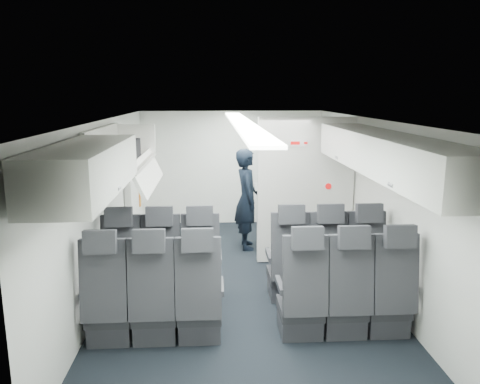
{
  "coord_description": "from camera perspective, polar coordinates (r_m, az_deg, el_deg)",
  "views": [
    {
      "loc": [
        -0.37,
        -5.81,
        2.46
      ],
      "look_at": [
        0.0,
        0.4,
        1.15
      ],
      "focal_mm": 35.0,
      "sensor_mm": 36.0,
      "label": 1
    }
  ],
  "objects": [
    {
      "name": "cabin_shell",
      "position": [
        5.98,
        0.23,
        -1.03
      ],
      "size": [
        3.41,
        6.01,
        2.16
      ],
      "color": "black",
      "rests_on": "ground"
    },
    {
      "name": "seat_row_front",
      "position": [
        5.68,
        0.57,
        -9.34
      ],
      "size": [
        3.33,
        0.56,
        1.24
      ],
      "color": "#27262A",
      "rests_on": "cabin_shell"
    },
    {
      "name": "seat_row_mid",
      "position": [
        4.85,
        1.34,
        -13.18
      ],
      "size": [
        3.33,
        0.56,
        1.24
      ],
      "color": "#27262A",
      "rests_on": "cabin_shell"
    },
    {
      "name": "overhead_bin_left_rear",
      "position": [
        3.99,
        -18.3,
        2.66
      ],
      "size": [
        0.53,
        1.8,
        0.4
      ],
      "color": "white",
      "rests_on": "cabin_shell"
    },
    {
      "name": "overhead_bin_left_front_open",
      "position": [
        5.71,
        -14.24,
        4.25
      ],
      "size": [
        0.64,
        1.7,
        0.72
      ],
      "color": "#9E9E93",
      "rests_on": "cabin_shell"
    },
    {
      "name": "overhead_bin_right_rear",
      "position": [
        4.25,
        21.3,
        2.97
      ],
      "size": [
        0.53,
        1.8,
        0.4
      ],
      "color": "white",
      "rests_on": "cabin_shell"
    },
    {
      "name": "overhead_bin_right_front",
      "position": [
        5.87,
        14.23,
        5.66
      ],
      "size": [
        0.53,
        1.7,
        0.4
      ],
      "color": "white",
      "rests_on": "cabin_shell"
    },
    {
      "name": "bulkhead_partition",
      "position": [
        6.89,
        7.96,
        0.18
      ],
      "size": [
        1.4,
        0.15,
        2.13
      ],
      "color": "silver",
      "rests_on": "cabin_shell"
    },
    {
      "name": "galley_unit",
      "position": [
        8.77,
        5.3,
        1.91
      ],
      "size": [
        0.85,
        0.52,
        1.9
      ],
      "color": "#939399",
      "rests_on": "cabin_shell"
    },
    {
      "name": "boarding_door",
      "position": [
        7.62,
        -12.93,
        0.19
      ],
      "size": [
        0.12,
        1.27,
        1.86
      ],
      "color": "silver",
      "rests_on": "cabin_shell"
    },
    {
      "name": "flight_attendant",
      "position": [
        7.49,
        0.84,
        -0.86
      ],
      "size": [
        0.43,
        0.61,
        1.62
      ],
      "primitive_type": "imported",
      "rotation": [
        0.0,
        0.0,
        1.64
      ],
      "color": "black",
      "rests_on": "ground"
    },
    {
      "name": "carry_on_bag",
      "position": [
        5.7,
        -14.29,
        5.07
      ],
      "size": [
        0.42,
        0.32,
        0.24
      ],
      "primitive_type": "cube",
      "rotation": [
        0.0,
        0.0,
        -0.09
      ],
      "color": "black",
      "rests_on": "overhead_bin_left_front_open"
    },
    {
      "name": "papers",
      "position": [
        7.41,
        2.34,
        0.79
      ],
      "size": [
        0.17,
        0.1,
        0.13
      ],
      "primitive_type": "cube",
      "rotation": [
        0.0,
        0.0,
        0.51
      ],
      "color": "white",
      "rests_on": "flight_attendant"
    }
  ]
}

